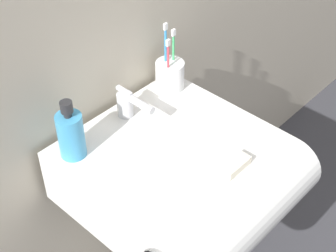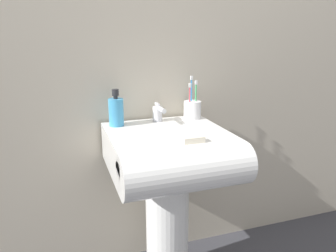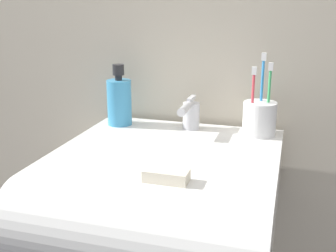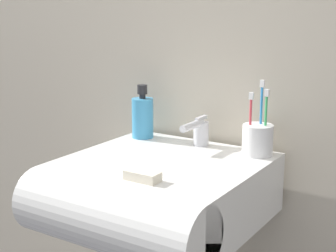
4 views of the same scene
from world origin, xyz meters
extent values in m
cube|color=#B7AD99|center=(0.00, 0.28, 1.20)|extent=(5.00, 0.05, 2.40)
cube|color=white|center=(0.00, 0.00, 0.70)|extent=(0.52, 0.48, 0.17)
cylinder|color=white|center=(0.00, -0.24, 0.70)|extent=(0.52, 0.17, 0.17)
cylinder|color=silver|center=(0.01, 0.18, 0.82)|extent=(0.05, 0.05, 0.07)
cylinder|color=silver|center=(0.01, 0.13, 0.86)|extent=(0.02, 0.11, 0.02)
cube|color=silver|center=(0.01, 0.18, 0.87)|extent=(0.01, 0.06, 0.01)
cylinder|color=white|center=(0.20, 0.18, 0.83)|extent=(0.09, 0.09, 0.09)
cylinder|color=#D83F4C|center=(0.18, 0.17, 0.88)|extent=(0.01, 0.01, 0.15)
cube|color=white|center=(0.18, 0.17, 0.96)|extent=(0.01, 0.01, 0.02)
cylinder|color=#3FB266|center=(0.22, 0.19, 0.88)|extent=(0.01, 0.01, 0.16)
cube|color=white|center=(0.22, 0.19, 0.97)|extent=(0.01, 0.01, 0.02)
cylinder|color=#338CD8|center=(0.20, 0.20, 0.89)|extent=(0.01, 0.01, 0.18)
cube|color=white|center=(0.20, 0.20, 0.99)|extent=(0.01, 0.01, 0.02)
cylinder|color=#3F99CC|center=(-0.19, 0.17, 0.85)|extent=(0.07, 0.07, 0.13)
cylinder|color=#262628|center=(-0.19, 0.17, 0.92)|extent=(0.02, 0.02, 0.01)
cylinder|color=#262628|center=(-0.19, 0.17, 0.95)|extent=(0.03, 0.03, 0.03)
cube|color=silver|center=(0.05, -0.18, 0.80)|extent=(0.09, 0.04, 0.02)
camera|label=1|loc=(-0.74, -0.68, 1.73)|focal=55.00mm
camera|label=2|loc=(-0.44, -1.31, 1.21)|focal=35.00mm
camera|label=3|loc=(0.27, -0.91, 1.13)|focal=45.00mm
camera|label=4|loc=(0.74, -1.15, 1.21)|focal=55.00mm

